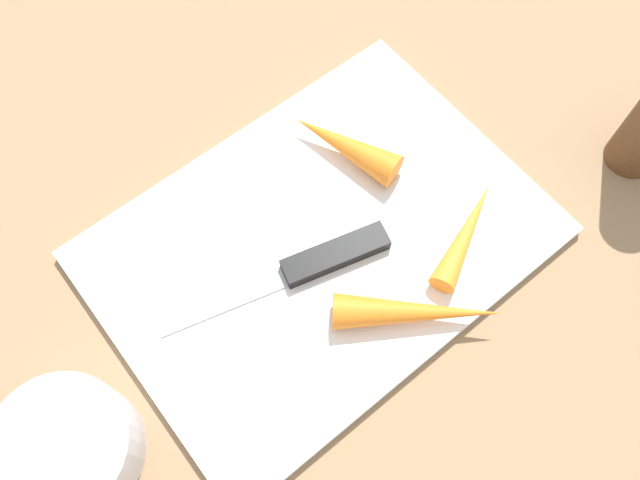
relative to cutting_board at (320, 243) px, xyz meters
name	(u,v)px	position (x,y,z in m)	size (l,w,h in m)	color
ground_plane	(320,246)	(0.00, 0.00, -0.01)	(1.40, 1.40, 0.00)	#8C6D4C
cutting_board	(320,243)	(0.00, 0.00, 0.00)	(0.36, 0.26, 0.01)	white
knife	(324,258)	(-0.01, -0.02, 0.01)	(0.20, 0.07, 0.01)	#B7B7BC
carrot_longest	(417,312)	(0.02, -0.10, 0.02)	(0.03, 0.03, 0.13)	orange
carrot_medium	(466,233)	(0.09, -0.07, 0.02)	(0.02, 0.02, 0.10)	orange
carrot_shortest	(344,145)	(0.07, 0.05, 0.02)	(0.03, 0.03, 0.10)	orange
small_bowl	(68,449)	(-0.24, -0.02, 0.02)	(0.10, 0.10, 0.05)	silver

